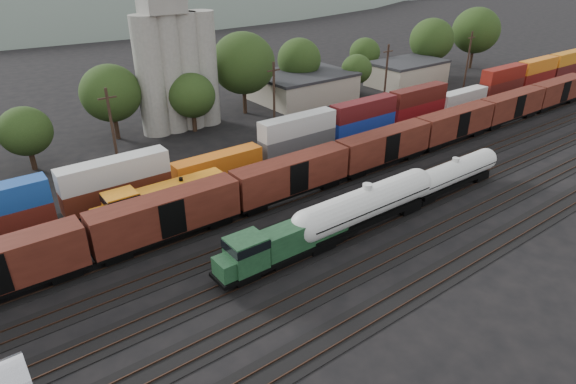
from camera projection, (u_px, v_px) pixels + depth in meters
ground at (302, 222)px, 51.97m from camera, size 600.00×600.00×0.00m
tracks at (302, 222)px, 51.95m from camera, size 180.00×33.20×0.20m
green_locomotive at (282, 244)px, 43.89m from camera, size 15.49×2.73×4.10m
tank_car_a at (366, 205)px, 49.40m from camera, size 18.93×3.39×4.96m
tank_car_b at (454, 173)px, 57.54m from camera, size 15.68×2.81×4.11m
orange_locomotive at (159, 199)px, 51.72m from camera, size 16.11×2.68×4.03m
boxcar_string at (234, 193)px, 51.25m from camera, size 153.60×2.90×4.20m
container_wall at (332, 128)px, 70.69m from camera, size 186.62×2.60×5.80m
grain_silo at (175, 59)px, 74.35m from camera, size 13.40×5.00×29.00m
industrial_sheds at (202, 110)px, 79.53m from camera, size 119.38×17.26×5.10m
tree_band at (215, 77)px, 80.08m from camera, size 166.63×19.42×14.30m
utility_poles at (202, 117)px, 64.87m from camera, size 122.20×0.36×12.00m
distant_hills at (38, 47)px, 259.61m from camera, size 860.00×286.00×130.00m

